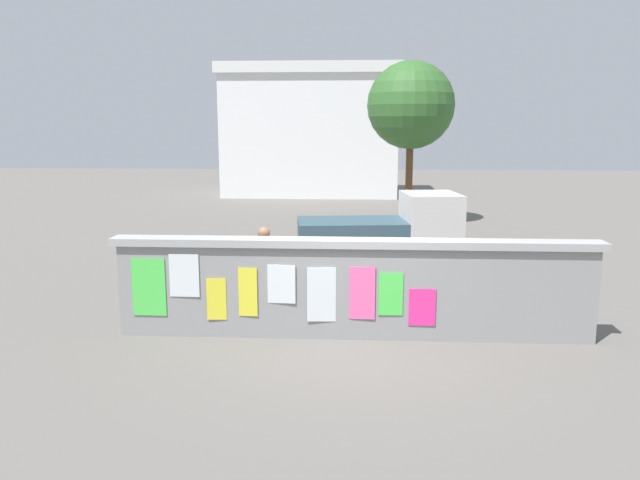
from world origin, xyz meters
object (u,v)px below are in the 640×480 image
auto_rickshaw_truck (387,235)px  bicycle_near (508,283)px  motorcycle (225,259)px  tree_roadside (411,106)px  person_walking (264,262)px

auto_rickshaw_truck → bicycle_near: size_ratio=2.23×
motorcycle → tree_roadside: (4.67, 8.28, 3.53)m
auto_rickshaw_truck → motorcycle: auto_rickshaw_truck is taller
tree_roadside → bicycle_near: bearing=-83.3°
motorcycle → bicycle_near: size_ratio=1.11×
auto_rickshaw_truck → tree_roadside: size_ratio=0.68×
bicycle_near → motorcycle: bearing=166.4°
motorcycle → bicycle_near: 5.98m
person_walking → bicycle_near: bearing=15.1°
auto_rickshaw_truck → tree_roadside: bearing=81.7°
tree_roadside → motorcycle: bearing=-119.4°
auto_rickshaw_truck → motorcycle: (-3.58, -0.74, -0.44)m
auto_rickshaw_truck → motorcycle: 3.68m
motorcycle → tree_roadside: 10.15m
motorcycle → person_walking: (1.28, -2.63, 0.52)m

